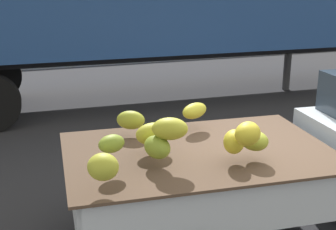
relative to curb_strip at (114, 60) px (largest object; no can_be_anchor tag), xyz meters
name	(u,v)px	position (x,y,z in m)	size (l,w,h in m)	color
ground	(283,217)	(0.00, -10.31, -0.08)	(220.00, 220.00, 0.00)	#28282B
curb_strip	(114,60)	(0.00, 0.00, 0.00)	(80.00, 0.80, 0.16)	gray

